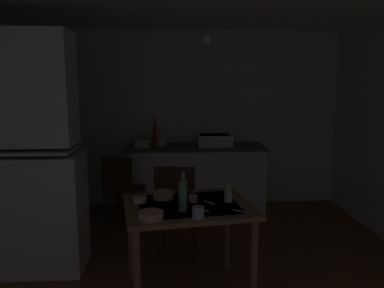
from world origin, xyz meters
TOP-DOWN VIEW (x-y plane):
  - ground_plane at (0.00, 0.00)m, footprint 5.24×5.24m
  - wall_back at (0.00, 1.89)m, footprint 4.34×0.10m
  - hutch_cabinet at (-1.56, -0.04)m, footprint 1.09×0.49m
  - counter_cabinet at (0.14, 1.52)m, footprint 1.78×0.64m
  - sink_basin at (0.38, 1.52)m, footprint 0.44×0.34m
  - hand_pump at (-0.41, 1.56)m, footprint 0.05×0.27m
  - mixing_bowl_counter at (-0.58, 1.47)m, footprint 0.23×0.23m
  - stoneware_crock at (-0.32, 1.56)m, footprint 0.14×0.14m
  - dining_table at (-0.07, -0.53)m, footprint 1.10×0.94m
  - chair_far_side at (-0.16, 0.09)m, footprint 0.45×0.45m
  - chair_by_counter at (-0.78, 0.96)m, footprint 0.51×0.51m
  - serving_bowl_wide at (-0.35, -0.85)m, footprint 0.18×0.18m
  - soup_bowl_small at (-0.27, -0.36)m, footprint 0.18×0.18m
  - sauce_dish at (-0.46, -0.46)m, footprint 0.11×0.11m
  - mug_tall at (-0.03, -0.47)m, footprint 0.08×0.08m
  - mug_dark at (0.29, -0.26)m, footprint 0.06×0.06m
  - teacup_mint at (0.26, -0.48)m, footprint 0.06×0.06m
  - teacup_cream at (-0.01, -0.85)m, footprint 0.09×0.09m
  - glass_bottle at (-0.12, -0.70)m, footprint 0.07×0.07m
  - table_knife at (-0.01, -0.23)m, footprint 0.06×0.19m
  - teaspoon_near_bowl at (0.02, -0.70)m, footprint 0.13×0.03m
  - teaspoon_by_cup at (0.32, -0.74)m, footprint 0.12×0.11m
  - serving_spoon at (0.10, -0.51)m, footprint 0.09×0.11m
  - pendant_bulb at (0.14, 0.22)m, footprint 0.08×0.08m

SIDE VIEW (x-z plane):
  - ground_plane at x=0.00m, z-range 0.00..0.00m
  - counter_cabinet at x=0.14m, z-range 0.00..0.88m
  - chair_by_counter at x=-0.78m, z-range 0.04..0.91m
  - chair_far_side at x=-0.16m, z-range 0.02..0.97m
  - dining_table at x=-0.07m, z-range 0.27..1.02m
  - table_knife at x=-0.01m, z-range 0.75..0.76m
  - teaspoon_near_bowl at x=0.02m, z-range 0.75..0.76m
  - teaspoon_by_cup at x=0.32m, z-range 0.75..0.76m
  - serving_spoon at x=0.10m, z-range 0.75..0.76m
  - sauce_dish at x=-0.46m, z-range 0.75..0.79m
  - serving_bowl_wide at x=-0.35m, z-range 0.75..0.81m
  - mug_tall at x=-0.03m, z-range 0.75..0.81m
  - soup_bowl_small at x=-0.27m, z-range 0.75..0.81m
  - teacup_mint at x=0.26m, z-range 0.75..0.83m
  - teacup_cream at x=-0.01m, z-range 0.75..0.84m
  - mug_dark at x=0.29m, z-range 0.75..0.84m
  - glass_bottle at x=-0.12m, z-range 0.73..1.03m
  - mixing_bowl_counter at x=-0.58m, z-range 0.88..0.98m
  - stoneware_crock at x=-0.32m, z-range 0.88..1.01m
  - sink_basin at x=0.38m, z-range 0.88..1.03m
  - hutch_cabinet at x=-1.56m, z-range -0.07..2.09m
  - hand_pump at x=-0.41m, z-range 0.86..1.25m
  - wall_back at x=0.00m, z-range 0.00..2.41m
  - pendant_bulb at x=0.14m, z-range 2.06..2.14m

